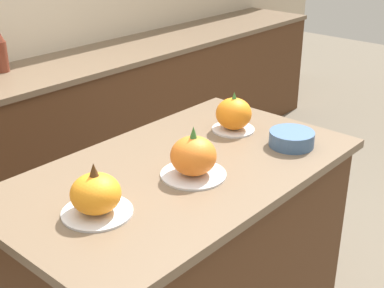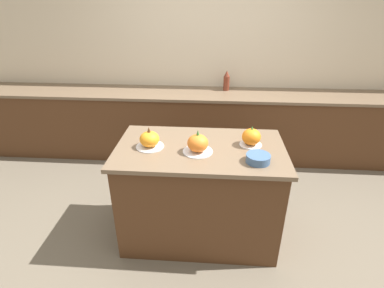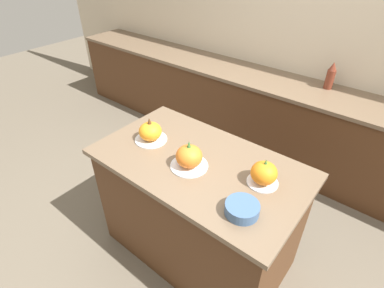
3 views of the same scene
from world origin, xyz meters
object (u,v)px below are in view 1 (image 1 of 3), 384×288
Objects in this scene: bottle_tall at (0,51)px; pumpkin_cake_right at (234,115)px; pumpkin_cake_left at (96,195)px; pumpkin_cake_center at (193,157)px; mixing_bowl at (292,139)px.

pumpkin_cake_right is at bearing -84.38° from bottle_tall.
pumpkin_cake_left is 0.95× the size of pumpkin_cake_center.
pumpkin_cake_right is 1.02× the size of mixing_bowl.
pumpkin_cake_center is at bearing -160.70° from pumpkin_cake_right.
bottle_tall reaches higher than pumpkin_cake_right.
pumpkin_cake_center reaches higher than pumpkin_cake_right.
pumpkin_cake_right is (0.82, 0.09, 0.01)m from pumpkin_cake_left.
pumpkin_cake_center is at bearing -98.86° from bottle_tall.
bottle_tall is 1.88m from mixing_bowl.
pumpkin_cake_center reaches higher than mixing_bowl.
pumpkin_cake_right is 1.61m from bottle_tall.
bottle_tall is at bearing 68.49° from pumpkin_cake_left.
bottle_tall is (0.67, 1.69, 0.04)m from pumpkin_cake_left.
pumpkin_cake_center is (0.39, -0.06, 0.01)m from pumpkin_cake_left.
mixing_bowl is at bearing -84.41° from bottle_tall.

